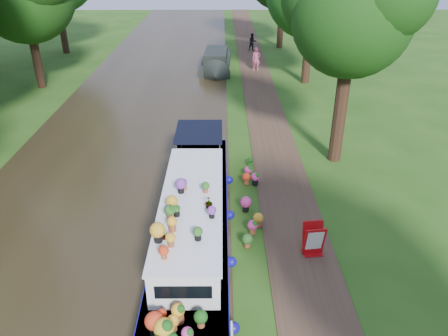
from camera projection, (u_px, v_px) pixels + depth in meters
ground at (255, 194)px, 17.25m from camera, size 100.00×100.00×0.00m
canal_water at (103, 194)px, 17.22m from camera, size 10.00×100.00×0.02m
towpath at (285, 193)px, 17.25m from camera, size 2.20×100.00×0.03m
plant_boat at (192, 226)px, 13.83m from camera, size 2.29×13.52×2.26m
tree_near_overhang at (353, 7)px, 16.89m from camera, size 5.52×5.28×8.99m
second_boat at (216, 61)px, 33.45m from camera, size 2.38×7.37×1.41m
sandwich_board at (313, 241)px, 13.73m from camera, size 0.69×0.60×1.07m
pedestrian_pink at (256, 59)px, 32.84m from camera, size 0.64×0.43×1.71m
pedestrian_dark at (252, 42)px, 38.64m from camera, size 0.84×0.71×1.52m
verge_plant at (250, 161)px, 19.29m from camera, size 0.43×0.39×0.43m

